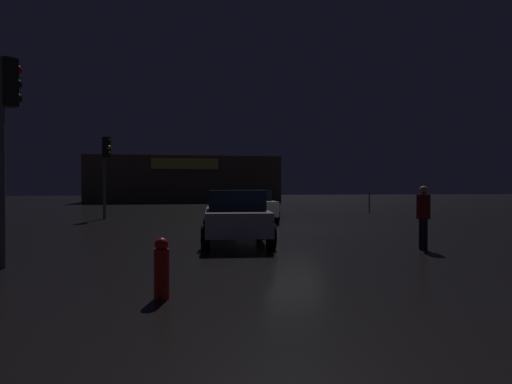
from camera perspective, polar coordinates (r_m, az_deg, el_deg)
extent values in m
plane|color=black|center=(17.12, 4.34, -4.66)|extent=(120.00, 120.00, 0.00)
cube|color=brown|center=(47.64, -9.11, 1.56)|extent=(18.69, 9.53, 4.52)
cube|color=#E5D84C|center=(42.77, -9.03, 3.58)|extent=(6.25, 0.24, 1.03)
cylinder|color=#595B60|center=(23.03, -18.76, 1.67)|extent=(0.15, 0.15, 3.99)
cube|color=black|center=(22.99, -18.51, 5.41)|extent=(0.40, 0.41, 0.99)
sphere|color=black|center=(22.89, -18.24, 6.18)|extent=(0.20, 0.20, 0.20)
sphere|color=orange|center=(22.87, -18.24, 5.44)|extent=(0.20, 0.20, 0.20)
sphere|color=black|center=(22.85, -18.23, 4.69)|extent=(0.20, 0.20, 0.20)
cylinder|color=#595B60|center=(10.16, -29.71, 3.24)|extent=(0.15, 0.15, 4.17)
cube|color=black|center=(10.41, -28.97, 12.08)|extent=(0.41, 0.41, 0.96)
sphere|color=red|center=(10.54, -28.15, 13.55)|extent=(0.20, 0.20, 0.20)
sphere|color=black|center=(10.48, -28.14, 12.02)|extent=(0.20, 0.20, 0.20)
sphere|color=black|center=(10.42, -28.13, 10.47)|extent=(0.20, 0.20, 0.20)
cube|color=silver|center=(20.43, -0.68, -1.98)|extent=(1.88, 3.93, 0.65)
cube|color=black|center=(20.48, -0.71, -0.40)|extent=(1.67, 1.80, 0.48)
cylinder|color=black|center=(19.34, 2.57, -3.11)|extent=(0.23, 0.62, 0.62)
cylinder|color=black|center=(19.05, -2.83, -3.16)|extent=(0.23, 0.62, 0.62)
cylinder|color=black|center=(21.87, 1.20, -2.65)|extent=(0.23, 0.62, 0.62)
cylinder|color=black|center=(21.62, -3.58, -2.69)|extent=(0.23, 0.62, 0.62)
cube|color=#B7B7BF|center=(12.74, -2.57, -3.64)|extent=(1.97, 3.93, 0.63)
cube|color=black|center=(12.55, -2.54, -1.02)|extent=(1.64, 1.80, 0.54)
cylinder|color=black|center=(14.01, -6.29, -4.53)|extent=(0.27, 0.67, 0.66)
cylinder|color=black|center=(14.08, 0.60, -4.50)|extent=(0.27, 0.67, 0.66)
cylinder|color=black|center=(11.50, -6.47, -5.70)|extent=(0.27, 0.67, 0.66)
cylinder|color=black|center=(11.60, 1.92, -5.64)|extent=(0.27, 0.67, 0.66)
cylinder|color=black|center=(12.26, 20.35, -5.04)|extent=(0.14, 0.14, 0.79)
cylinder|color=black|center=(12.12, 20.69, -5.11)|extent=(0.14, 0.14, 0.79)
cylinder|color=maroon|center=(12.14, 20.54, -1.75)|extent=(0.36, 0.36, 0.62)
sphere|color=tan|center=(12.12, 20.55, 0.23)|extent=(0.21, 0.21, 0.21)
cylinder|color=red|center=(6.70, -11.93, -10.16)|extent=(0.22, 0.22, 0.72)
sphere|color=red|center=(6.63, -11.94, -6.55)|extent=(0.20, 0.20, 0.20)
cylinder|color=#595B60|center=(28.43, 14.23, -1.19)|extent=(0.08, 0.08, 1.29)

